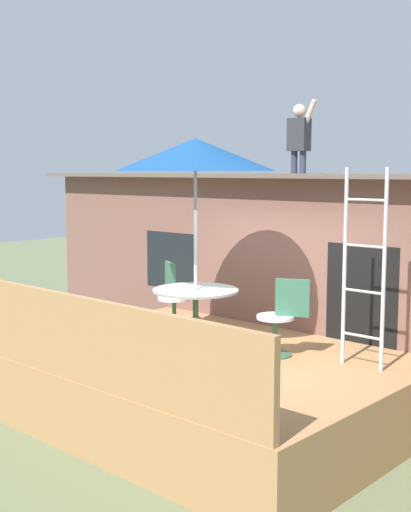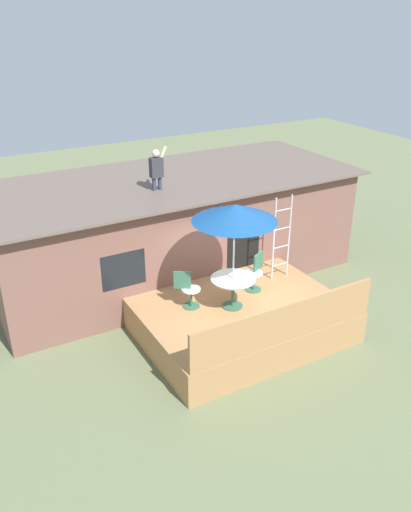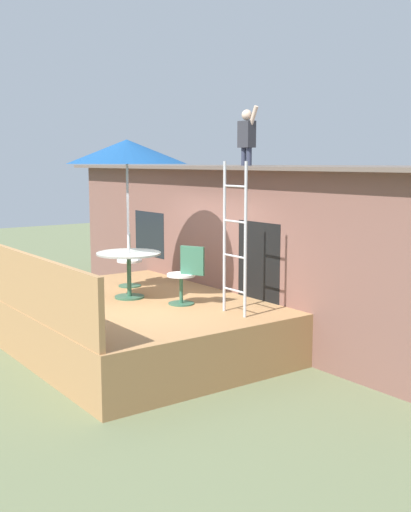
{
  "view_description": "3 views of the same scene",
  "coord_description": "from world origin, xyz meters",
  "px_view_note": "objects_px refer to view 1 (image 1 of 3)",
  "views": [
    {
      "loc": [
        5.31,
        -5.9,
        2.96
      ],
      "look_at": [
        -0.49,
        0.47,
        1.88
      ],
      "focal_mm": 47.72,
      "sensor_mm": 36.0,
      "label": 1
    },
    {
      "loc": [
        -6.01,
        -8.99,
        7.19
      ],
      "look_at": [
        -0.3,
        1.13,
        1.66
      ],
      "focal_mm": 36.94,
      "sensor_mm": 36.0,
      "label": 2
    },
    {
      "loc": [
        8.59,
        -4.87,
        2.98
      ],
      "look_at": [
        0.43,
        1.05,
        1.47
      ],
      "focal_mm": 43.94,
      "sensor_mm": 36.0,
      "label": 3
    }
  ],
  "objects_px": {
    "patio_umbrella": "(195,155)",
    "patio_chair_left": "(173,297)",
    "patio_table": "(196,302)",
    "person_figure": "(300,133)",
    "patio_chair_right": "(281,318)",
    "step_ladder": "(364,269)"
  },
  "relations": [
    {
      "from": "person_figure",
      "to": "patio_chair_left",
      "type": "bearing_deg",
      "value": -99.38
    },
    {
      "from": "step_ladder",
      "to": "patio_chair_right",
      "type": "height_order",
      "value": "step_ladder"
    },
    {
      "from": "patio_chair_right",
      "to": "patio_table",
      "type": "bearing_deg",
      "value": -0.0
    },
    {
      "from": "patio_umbrella",
      "to": "person_figure",
      "type": "distance_m",
      "value": 2.95
    },
    {
      "from": "patio_table",
      "to": "person_figure",
      "type": "bearing_deg",
      "value": 100.16
    },
    {
      "from": "patio_table",
      "to": "person_figure",
      "type": "distance_m",
      "value": 3.63
    },
    {
      "from": "person_figure",
      "to": "patio_table",
      "type": "bearing_deg",
      "value": -79.84
    },
    {
      "from": "patio_chair_left",
      "to": "patio_table",
      "type": "bearing_deg",
      "value": 0.0
    },
    {
      "from": "patio_umbrella",
      "to": "person_figure",
      "type": "xyz_separation_m",
      "value": [
        -0.52,
        2.88,
        0.38
      ]
    },
    {
      "from": "person_figure",
      "to": "patio_chair_right",
      "type": "height_order",
      "value": "person_figure"
    },
    {
      "from": "patio_table",
      "to": "patio_chair_left",
      "type": "relative_size",
      "value": 1.13
    },
    {
      "from": "patio_umbrella",
      "to": "patio_chair_left",
      "type": "xyz_separation_m",
      "value": [
        -0.91,
        0.51,
        -1.89
      ]
    },
    {
      "from": "patio_table",
      "to": "patio_umbrella",
      "type": "bearing_deg",
      "value": 0.0
    },
    {
      "from": "patio_umbrella",
      "to": "patio_chair_right",
      "type": "height_order",
      "value": "patio_umbrella"
    },
    {
      "from": "patio_chair_left",
      "to": "patio_umbrella",
      "type": "bearing_deg",
      "value": 0.0
    },
    {
      "from": "patio_table",
      "to": "person_figure",
      "type": "height_order",
      "value": "person_figure"
    },
    {
      "from": "patio_umbrella",
      "to": "patio_chair_left",
      "type": "bearing_deg",
      "value": 150.54
    },
    {
      "from": "person_figure",
      "to": "patio_chair_left",
      "type": "height_order",
      "value": "person_figure"
    },
    {
      "from": "patio_table",
      "to": "step_ladder",
      "type": "distance_m",
      "value": 2.06
    },
    {
      "from": "patio_chair_left",
      "to": "patio_chair_right",
      "type": "distance_m",
      "value": 1.85
    },
    {
      "from": "patio_chair_left",
      "to": "patio_chair_right",
      "type": "height_order",
      "value": "same"
    },
    {
      "from": "patio_umbrella",
      "to": "patio_table",
      "type": "bearing_deg",
      "value": 180.0
    }
  ]
}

